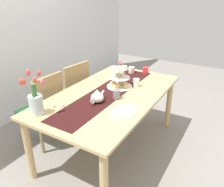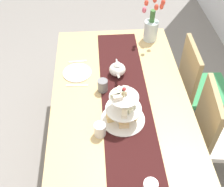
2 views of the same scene
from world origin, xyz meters
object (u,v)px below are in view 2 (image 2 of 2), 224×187
(chair_right, at_px, (218,132))
(tiered_cake_stand, at_px, (123,110))
(chair_left, at_px, (198,85))
(knife_left, at_px, (77,85))
(cream_jug, at_px, (150,187))
(dinner_plate_left, at_px, (77,73))
(dining_table, at_px, (120,106))
(tulip_vase, at_px, (151,27))
(mug_grey, at_px, (103,85))
(mug_white_text, at_px, (100,130))
(teapot, at_px, (117,69))
(fork_left, at_px, (78,61))

(chair_right, distance_m, tiered_cake_stand, 0.80)
(chair_left, bearing_deg, knife_left, -81.24)
(tiered_cake_stand, height_order, cream_jug, tiered_cake_stand)
(chair_right, relative_size, dinner_plate_left, 3.96)
(dining_table, relative_size, dinner_plate_left, 7.79)
(cream_jug, bearing_deg, tulip_vase, 170.37)
(dinner_plate_left, distance_m, mug_grey, 0.29)
(dining_table, height_order, knife_left, knife_left)
(chair_left, xyz_separation_m, tiered_cake_stand, (0.52, -0.73, 0.32))
(dinner_plate_left, bearing_deg, mug_white_text, 14.63)
(dining_table, relative_size, knife_left, 10.54)
(tiered_cake_stand, distance_m, dinner_plate_left, 0.60)
(dining_table, distance_m, mug_white_text, 0.38)
(mug_white_text, bearing_deg, mug_grey, 174.81)
(tiered_cake_stand, xyz_separation_m, knife_left, (-0.35, -0.32, -0.09))
(chair_left, distance_m, mug_white_text, 1.12)
(chair_right, distance_m, tulip_vase, 1.06)
(tiered_cake_stand, distance_m, knife_left, 0.49)
(cream_jug, bearing_deg, mug_white_text, -147.43)
(tulip_vase, bearing_deg, dining_table, -25.24)
(tiered_cake_stand, relative_size, tulip_vase, 0.75)
(cream_jug, height_order, mug_grey, mug_grey)
(cream_jug, bearing_deg, teapot, -174.30)
(dining_table, relative_size, tiered_cake_stand, 5.89)
(tiered_cake_stand, height_order, mug_grey, tiered_cake_stand)
(tiered_cake_stand, bearing_deg, chair_right, 90.28)
(chair_left, bearing_deg, dining_table, -66.69)
(dining_table, height_order, mug_grey, mug_grey)
(tiered_cake_stand, xyz_separation_m, mug_grey, (-0.29, -0.12, -0.04))
(tulip_vase, xyz_separation_m, fork_left, (0.28, -0.66, -0.13))
(tiered_cake_stand, distance_m, tulip_vase, 0.99)
(mug_grey, bearing_deg, chair_right, 71.53)
(dinner_plate_left, xyz_separation_m, mug_grey, (0.21, 0.20, 0.05))
(tiered_cake_stand, height_order, mug_white_text, tiered_cake_stand)
(dining_table, relative_size, cream_jug, 21.08)
(teapot, bearing_deg, tiered_cake_stand, 0.11)
(chair_right, xyz_separation_m, fork_left, (-0.64, -1.05, 0.23))
(tulip_vase, xyz_separation_m, knife_left, (0.57, -0.66, -0.13))
(chair_left, height_order, teapot, chair_left)
(chair_right, height_order, mug_grey, chair_right)
(dining_table, bearing_deg, fork_left, -144.11)
(chair_right, bearing_deg, tiered_cake_stand, -89.72)
(chair_right, height_order, dinner_plate_left, chair_right)
(chair_left, bearing_deg, tiered_cake_stand, -54.71)
(chair_left, relative_size, teapot, 3.82)
(dining_table, xyz_separation_m, tiered_cake_stand, (0.20, 0.00, 0.18))
(dinner_plate_left, relative_size, fork_left, 1.53)
(tiered_cake_stand, relative_size, mug_grey, 3.20)
(fork_left, relative_size, knife_left, 0.88)
(chair_right, bearing_deg, mug_white_text, -82.56)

